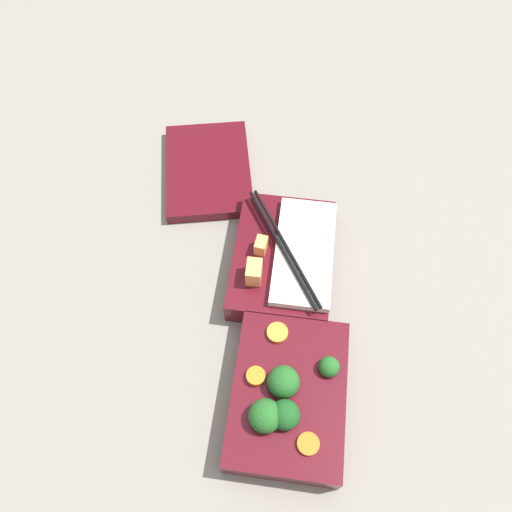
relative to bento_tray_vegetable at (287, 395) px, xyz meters
The scene contains 4 objects.
ground_plane 0.11m from the bento_tray_vegetable, ahead, with size 3.00×3.00×0.00m, color gray.
bento_tray_vegetable is the anchor object (origin of this frame).
bento_tray_rice 0.20m from the bento_tray_vegetable, ahead, with size 0.20×0.14×0.07m.
bento_lid 0.39m from the bento_tray_vegetable, 25.09° to the left, with size 0.19×0.14×0.02m, color #510F19.
Camera 1 is at (-0.27, 0.01, 0.65)m, focal length 35.00 mm.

